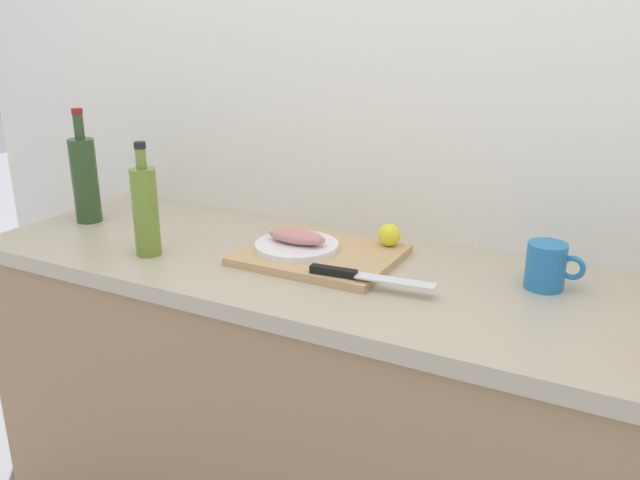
{
  "coord_description": "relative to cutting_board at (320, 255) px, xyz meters",
  "views": [
    {
      "loc": [
        0.61,
        -1.33,
        1.48
      ],
      "look_at": [
        -0.11,
        0.04,
        0.95
      ],
      "focal_mm": 36.89,
      "sensor_mm": 36.0,
      "label": 1
    }
  ],
  "objects": [
    {
      "name": "olive_oil_bottle",
      "position": [
        -0.4,
        -0.17,
        0.11
      ],
      "size": [
        0.06,
        0.06,
        0.29
      ],
      "color": "olive",
      "rests_on": "kitchen_counter"
    },
    {
      "name": "kitchen_counter",
      "position": [
        0.11,
        -0.04,
        -0.46
      ],
      "size": [
        2.0,
        0.6,
        0.9
      ],
      "color": "#9E7A56",
      "rests_on": "ground_plane"
    },
    {
      "name": "fish_fillet",
      "position": [
        -0.06,
        -0.01,
        0.04
      ],
      "size": [
        0.16,
        0.07,
        0.04
      ],
      "primitive_type": "ellipsoid",
      "color": "tan",
      "rests_on": "white_plate"
    },
    {
      "name": "lemon_0",
      "position": [
        0.14,
        0.12,
        0.04
      ],
      "size": [
        0.06,
        0.06,
        0.06
      ],
      "primitive_type": "sphere",
      "color": "yellow",
      "rests_on": "cutting_board"
    },
    {
      "name": "cutting_board",
      "position": [
        0.0,
        0.0,
        0.0
      ],
      "size": [
        0.38,
        0.31,
        0.02
      ],
      "primitive_type": "cube",
      "color": "tan",
      "rests_on": "kitchen_counter"
    },
    {
      "name": "chef_knife",
      "position": [
        0.15,
        -0.12,
        0.02
      ],
      "size": [
        0.29,
        0.05,
        0.02
      ],
      "rotation": [
        0.0,
        0.0,
        0.09
      ],
      "color": "silver",
      "rests_on": "cutting_board"
    },
    {
      "name": "white_plate",
      "position": [
        -0.06,
        -0.01,
        0.02
      ],
      "size": [
        0.21,
        0.21,
        0.01
      ],
      "primitive_type": "cylinder",
      "color": "white",
      "rests_on": "cutting_board"
    },
    {
      "name": "coffee_mug_0",
      "position": [
        0.53,
        0.07,
        0.04
      ],
      "size": [
        0.13,
        0.09,
        0.11
      ],
      "color": "#2672B2",
      "rests_on": "kitchen_counter"
    },
    {
      "name": "back_wall",
      "position": [
        0.11,
        0.29,
        0.34
      ],
      "size": [
        3.2,
        0.05,
        2.5
      ],
      "primitive_type": "cube",
      "color": "white",
      "rests_on": "ground_plane"
    },
    {
      "name": "wine_bottle",
      "position": [
        -0.75,
        -0.04,
        0.12
      ],
      "size": [
        0.07,
        0.07,
        0.33
      ],
      "color": "#2D4723",
      "rests_on": "kitchen_counter"
    }
  ]
}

